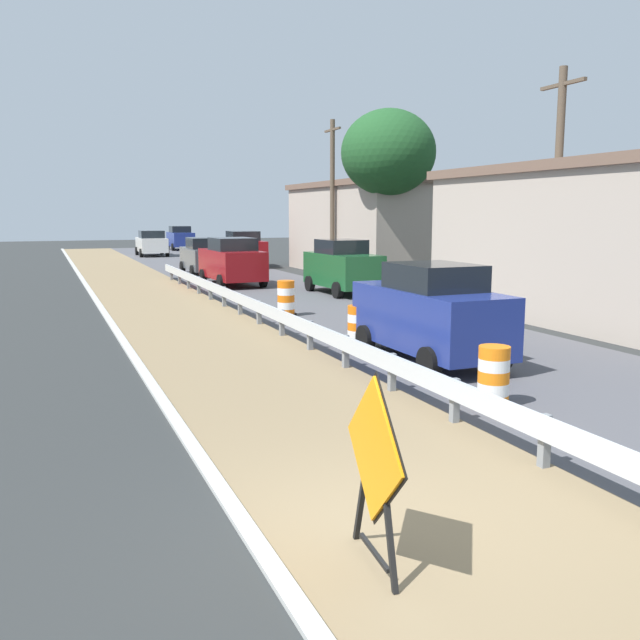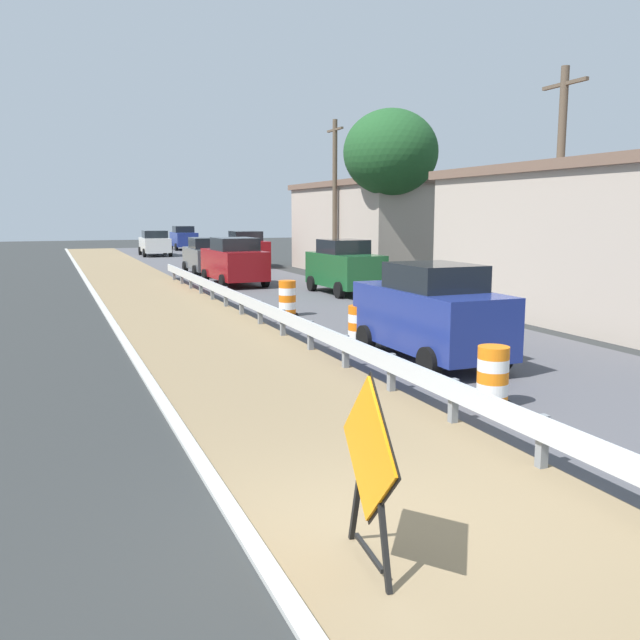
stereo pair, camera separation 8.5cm
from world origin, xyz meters
TOP-DOWN VIEW (x-y plane):
  - ground_plane at (0.00, 0.00)m, footprint 160.00×160.00m
  - median_dirt_strip at (0.86, 0.00)m, footprint 4.11×120.00m
  - curb_near_edge at (-1.30, 0.00)m, footprint 0.20×120.00m
  - guardrail_median at (2.68, 3.93)m, footprint 0.18×49.21m
  - warning_sign_diamond at (-0.40, -0.50)m, footprint 0.19×1.45m
  - traffic_barrel_nearest at (3.85, 3.42)m, footprint 0.66×0.66m
  - traffic_barrel_close at (4.01, 9.02)m, footprint 0.66×0.66m
  - traffic_barrel_mid at (4.01, 14.35)m, footprint 0.68×0.68m
  - car_lead_near_lane at (4.88, 24.11)m, footprint 2.27×4.59m
  - car_trailing_near_lane at (8.28, 34.04)m, footprint 2.21×4.42m
  - car_lead_far_lane at (4.71, 6.89)m, footprint 1.95×4.25m
  - car_mid_far_lane at (8.46, 54.92)m, footprint 2.08×4.13m
  - car_trailing_far_lane at (4.75, 47.09)m, footprint 2.21×4.53m
  - car_distant_a at (8.18, 19.24)m, footprint 2.08×4.13m
  - car_distant_b at (4.89, 29.66)m, footprint 2.14×4.55m
  - roadside_shop_near at (13.67, 9.87)m, footprint 7.56×11.68m
  - roadside_shop_far at (14.60, 27.41)m, footprint 7.67×12.07m
  - utility_pole_near at (11.24, 10.51)m, footprint 0.24×1.80m
  - utility_pole_mid at (10.69, 26.09)m, footprint 0.24×1.80m
  - tree_roadside at (11.60, 21.88)m, footprint 4.26×4.26m

SIDE VIEW (x-z plane):
  - ground_plane at x=0.00m, z-range 0.00..0.00m
  - median_dirt_strip at x=0.86m, z-range 0.00..0.01m
  - curb_near_edge at x=-1.30m, z-range -0.05..0.06m
  - traffic_barrel_close at x=4.01m, z-range -0.05..0.95m
  - traffic_barrel_nearest at x=3.85m, z-range -0.05..0.98m
  - traffic_barrel_mid at x=4.01m, z-range -0.05..1.08m
  - guardrail_median at x=2.68m, z-range 0.16..0.87m
  - car_trailing_far_lane at x=4.75m, z-range 0.00..1.93m
  - car_distant_b at x=4.89m, z-range 0.00..1.97m
  - warning_sign_diamond at x=-0.40m, z-range 0.10..1.95m
  - car_mid_far_lane at x=8.46m, z-range 0.00..2.09m
  - car_lead_near_lane at x=4.88m, z-range 0.00..2.15m
  - car_trailing_near_lane at x=8.28m, z-range 0.00..2.16m
  - car_lead_far_lane at x=4.71m, z-range 0.00..2.16m
  - car_distant_a at x=8.18m, z-range 0.00..2.18m
  - roadside_shop_near at x=13.67m, z-range 0.01..4.72m
  - roadside_shop_far at x=14.60m, z-range 0.01..4.90m
  - utility_pole_near at x=11.24m, z-range 0.15..7.60m
  - utility_pole_mid at x=10.69m, z-range 0.16..7.99m
  - tree_roadside at x=11.60m, z-range 1.98..9.82m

